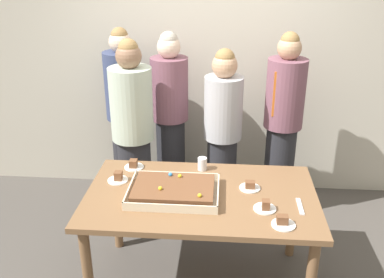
{
  "coord_description": "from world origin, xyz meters",
  "views": [
    {
      "loc": [
        0.14,
        -2.62,
        2.34
      ],
      "look_at": [
        -0.08,
        0.15,
        1.13
      ],
      "focal_mm": 40.61,
      "sensor_mm": 36.0,
      "label": 1
    }
  ],
  "objects_px": {
    "cake_server_utensil": "(300,206)",
    "person_striped_tie_right": "(283,125)",
    "party_table": "(201,205)",
    "plated_slice_near_right": "(118,178)",
    "plated_slice_far_right": "(265,207)",
    "sheet_cake": "(174,190)",
    "drink_cup_nearest": "(202,164)",
    "plated_slice_far_left": "(134,165)",
    "plated_slice_near_left": "(250,186)",
    "person_far_right_suit": "(170,119)",
    "person_back_corner": "(125,115)",
    "person_green_shirt_behind": "(133,135)",
    "plated_slice_center_front": "(283,222)",
    "person_serving_front": "(223,134)"
  },
  "relations": [
    {
      "from": "cake_server_utensil",
      "to": "person_striped_tie_right",
      "type": "relative_size",
      "value": 0.12
    },
    {
      "from": "party_table",
      "to": "plated_slice_near_right",
      "type": "height_order",
      "value": "plated_slice_near_right"
    },
    {
      "from": "plated_slice_far_right",
      "to": "party_table",
      "type": "bearing_deg",
      "value": 158.71
    },
    {
      "from": "sheet_cake",
      "to": "drink_cup_nearest",
      "type": "height_order",
      "value": "drink_cup_nearest"
    },
    {
      "from": "plated_slice_far_left",
      "to": "drink_cup_nearest",
      "type": "distance_m",
      "value": 0.54
    },
    {
      "from": "plated_slice_near_left",
      "to": "plated_slice_far_left",
      "type": "distance_m",
      "value": 0.93
    },
    {
      "from": "party_table",
      "to": "person_far_right_suit",
      "type": "bearing_deg",
      "value": 107.07
    },
    {
      "from": "plated_slice_far_left",
      "to": "person_far_right_suit",
      "type": "distance_m",
      "value": 0.85
    },
    {
      "from": "plated_slice_far_right",
      "to": "person_striped_tie_right",
      "type": "xyz_separation_m",
      "value": [
        0.24,
        1.23,
        0.09
      ]
    },
    {
      "from": "plated_slice_near_right",
      "to": "cake_server_utensil",
      "type": "xyz_separation_m",
      "value": [
        1.28,
        -0.25,
        -0.02
      ]
    },
    {
      "from": "person_back_corner",
      "to": "person_green_shirt_behind",
      "type": "bearing_deg",
      "value": -4.74
    },
    {
      "from": "plated_slice_far_left",
      "to": "person_back_corner",
      "type": "distance_m",
      "value": 0.89
    },
    {
      "from": "plated_slice_center_front",
      "to": "person_striped_tie_right",
      "type": "relative_size",
      "value": 0.09
    },
    {
      "from": "sheet_cake",
      "to": "cake_server_utensil",
      "type": "distance_m",
      "value": 0.86
    },
    {
      "from": "person_serving_front",
      "to": "person_far_right_suit",
      "type": "height_order",
      "value": "person_far_right_suit"
    },
    {
      "from": "sheet_cake",
      "to": "plated_slice_near_left",
      "type": "relative_size",
      "value": 4.15
    },
    {
      "from": "party_table",
      "to": "person_far_right_suit",
      "type": "distance_m",
      "value": 1.25
    },
    {
      "from": "person_serving_front",
      "to": "person_back_corner",
      "type": "height_order",
      "value": "person_back_corner"
    },
    {
      "from": "cake_server_utensil",
      "to": "person_striped_tie_right",
      "type": "xyz_separation_m",
      "value": [
        0.01,
        1.18,
        0.11
      ]
    },
    {
      "from": "plated_slice_near_right",
      "to": "person_striped_tie_right",
      "type": "relative_size",
      "value": 0.09
    },
    {
      "from": "person_striped_tie_right",
      "to": "person_back_corner",
      "type": "bearing_deg",
      "value": -57.17
    },
    {
      "from": "drink_cup_nearest",
      "to": "plated_slice_near_left",
      "type": "bearing_deg",
      "value": -36.95
    },
    {
      "from": "person_green_shirt_behind",
      "to": "person_back_corner",
      "type": "relative_size",
      "value": 0.99
    },
    {
      "from": "plated_slice_center_front",
      "to": "person_far_right_suit",
      "type": "xyz_separation_m",
      "value": [
        -0.89,
        1.52,
        0.08
      ]
    },
    {
      "from": "cake_server_utensil",
      "to": "person_back_corner",
      "type": "height_order",
      "value": "person_back_corner"
    },
    {
      "from": "sheet_cake",
      "to": "plated_slice_near_right",
      "type": "bearing_deg",
      "value": 158.71
    },
    {
      "from": "person_striped_tie_right",
      "to": "person_far_right_suit",
      "type": "bearing_deg",
      "value": -58.39
    },
    {
      "from": "plated_slice_near_left",
      "to": "plated_slice_center_front",
      "type": "height_order",
      "value": "plated_slice_center_front"
    },
    {
      "from": "drink_cup_nearest",
      "to": "cake_server_utensil",
      "type": "bearing_deg",
      "value": -35.45
    },
    {
      "from": "party_table",
      "to": "plated_slice_far_left",
      "type": "relative_size",
      "value": 10.74
    },
    {
      "from": "sheet_cake",
      "to": "cake_server_utensil",
      "type": "relative_size",
      "value": 3.11
    },
    {
      "from": "plated_slice_near_right",
      "to": "plated_slice_far_right",
      "type": "height_order",
      "value": "plated_slice_near_right"
    },
    {
      "from": "drink_cup_nearest",
      "to": "person_back_corner",
      "type": "distance_m",
      "value": 1.15
    },
    {
      "from": "plated_slice_far_right",
      "to": "cake_server_utensil",
      "type": "distance_m",
      "value": 0.24
    },
    {
      "from": "person_serving_front",
      "to": "party_table",
      "type": "bearing_deg",
      "value": 10.08
    },
    {
      "from": "plated_slice_near_left",
      "to": "person_far_right_suit",
      "type": "height_order",
      "value": "person_far_right_suit"
    },
    {
      "from": "plated_slice_center_front",
      "to": "person_striped_tie_right",
      "type": "distance_m",
      "value": 1.41
    },
    {
      "from": "plated_slice_center_front",
      "to": "person_back_corner",
      "type": "xyz_separation_m",
      "value": [
        -1.33,
        1.54,
        0.09
      ]
    },
    {
      "from": "drink_cup_nearest",
      "to": "person_serving_front",
      "type": "distance_m",
      "value": 0.61
    },
    {
      "from": "plated_slice_center_front",
      "to": "plated_slice_near_right",
      "type": "bearing_deg",
      "value": 157.55
    },
    {
      "from": "plated_slice_near_left",
      "to": "drink_cup_nearest",
      "type": "xyz_separation_m",
      "value": [
        -0.36,
        0.27,
        0.03
      ]
    },
    {
      "from": "plated_slice_far_left",
      "to": "person_back_corner",
      "type": "relative_size",
      "value": 0.09
    },
    {
      "from": "plated_slice_far_right",
      "to": "person_far_right_suit",
      "type": "relative_size",
      "value": 0.09
    },
    {
      "from": "plated_slice_center_front",
      "to": "person_striped_tie_right",
      "type": "height_order",
      "value": "person_striped_tie_right"
    },
    {
      "from": "person_green_shirt_behind",
      "to": "person_striped_tie_right",
      "type": "height_order",
      "value": "person_striped_tie_right"
    },
    {
      "from": "person_green_shirt_behind",
      "to": "person_far_right_suit",
      "type": "distance_m",
      "value": 0.49
    },
    {
      "from": "party_table",
      "to": "plated_slice_far_right",
      "type": "bearing_deg",
      "value": -21.29
    },
    {
      "from": "plated_slice_far_right",
      "to": "person_serving_front",
      "type": "xyz_separation_m",
      "value": [
        -0.3,
        1.13,
        0.03
      ]
    },
    {
      "from": "plated_slice_near_right",
      "to": "cake_server_utensil",
      "type": "distance_m",
      "value": 1.31
    },
    {
      "from": "party_table",
      "to": "person_back_corner",
      "type": "distance_m",
      "value": 1.46
    }
  ]
}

